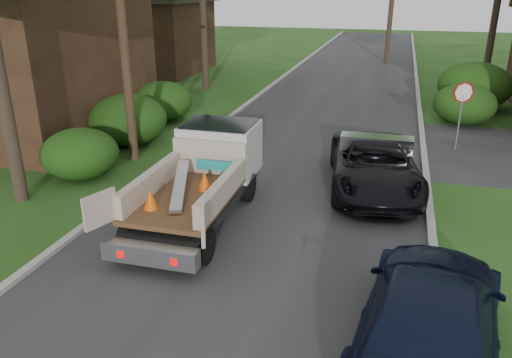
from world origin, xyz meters
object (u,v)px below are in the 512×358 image
object	(u,v)px
flatbed_truck	(208,168)
house_left_far	(147,25)
black_pickup	(374,165)
stop_sign	(462,102)
navy_suv	(430,317)

from	to	relation	value
flatbed_truck	house_left_far	bearing A→B (deg)	120.05
black_pickup	house_left_far	bearing A→B (deg)	124.42
stop_sign	black_pickup	world-z (taller)	stop_sign
house_left_far	navy_suv	world-z (taller)	house_left_far
stop_sign	house_left_far	bearing A→B (deg)	145.19
black_pickup	navy_suv	world-z (taller)	navy_suv
flatbed_truck	navy_suv	distance (m)	6.96
flatbed_truck	navy_suv	world-z (taller)	flatbed_truck
house_left_far	black_pickup	xyz separation A→B (m)	(16.04, -17.50, -2.32)
stop_sign	navy_suv	world-z (taller)	stop_sign
house_left_far	black_pickup	world-z (taller)	house_left_far
flatbed_truck	navy_suv	xyz separation A→B (m)	(5.38, -4.40, -0.39)
black_pickup	stop_sign	bearing A→B (deg)	51.35
stop_sign	house_left_far	distance (m)	22.81
stop_sign	navy_suv	xyz separation A→B (m)	(-1.40, -11.50, -1.02)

